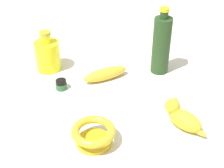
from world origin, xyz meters
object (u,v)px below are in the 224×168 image
cat_figurine (182,117)px  bottle_short (48,55)px  nail_polish_jar (61,84)px  bowl (94,134)px  banana (105,74)px  bottle_tall (161,45)px

cat_figurine → bottle_short: size_ratio=0.82×
nail_polish_jar → bowl: bearing=-161.4°
cat_figurine → banana: bearing=35.7°
bottle_short → banana: (-0.10, -0.21, -0.04)m
cat_figurine → nail_polish_jar: size_ratio=3.18×
nail_polish_jar → bottle_short: (0.14, 0.05, 0.04)m
bowl → nail_polish_jar: 0.30m
bowl → banana: 0.33m
bottle_tall → cat_figurine: 0.33m
bowl → cat_figurine: 0.27m
cat_figurine → bottle_short: bearing=47.1°
banana → bottle_tall: bearing=169.3°
bowl → bottle_short: (0.43, 0.14, 0.03)m
bottle_short → bowl: bearing=-161.3°
cat_figurine → nail_polish_jar: 0.44m
nail_polish_jar → banana: 0.17m
nail_polish_jar → bottle_short: size_ratio=0.26×
bowl → cat_figurine: bearing=-81.3°
cat_figurine → nail_polish_jar: (0.24, 0.37, -0.02)m
bowl → bottle_tall: bearing=-37.6°
bottle_short → cat_figurine: bearing=-132.9°
bottle_short → nail_polish_jar: bearing=-161.0°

